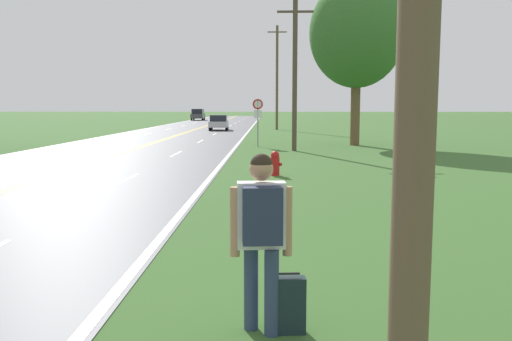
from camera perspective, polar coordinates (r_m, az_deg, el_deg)
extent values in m
cube|color=silver|center=(17.11, -13.54, -0.97)|extent=(0.12, 3.00, 0.00)
cube|color=silver|center=(25.85, -8.41, 1.74)|extent=(0.12, 3.00, 0.00)
cube|color=silver|center=(34.73, -5.88, 3.07)|extent=(0.12, 3.00, 0.00)
cube|color=silver|center=(43.65, -4.38, 3.85)|extent=(0.12, 3.00, 0.00)
cube|color=silver|center=(52.61, -3.39, 4.37)|extent=(0.12, 3.00, 0.00)
cube|color=silver|center=(61.57, -2.69, 4.73)|extent=(0.12, 3.00, 0.00)
cube|color=silver|center=(70.55, -2.16, 5.00)|extent=(0.12, 3.00, 0.00)
cube|color=silver|center=(79.53, -1.76, 5.21)|extent=(0.12, 3.00, 0.00)
cube|color=silver|center=(88.51, -1.43, 5.38)|extent=(0.12, 3.00, 0.00)
cube|color=silver|center=(97.50, -1.17, 5.52)|extent=(0.12, 3.00, 0.00)
cube|color=silver|center=(106.49, -0.95, 5.63)|extent=(0.12, 3.00, 0.00)
cube|color=silver|center=(27.29, -19.59, 1.68)|extent=(0.12, 3.00, 0.00)
cube|color=silver|center=(35.81, -14.44, 3.00)|extent=(0.12, 3.00, 0.00)
cube|color=silver|center=(44.52, -11.29, 3.80)|extent=(0.12, 3.00, 0.00)
cube|color=silver|center=(53.33, -9.16, 4.33)|extent=(0.12, 3.00, 0.00)
cube|color=silver|center=(62.19, -7.64, 4.70)|extent=(0.12, 3.00, 0.00)
cube|color=silver|center=(71.08, -6.50, 4.98)|extent=(0.12, 3.00, 0.00)
cube|color=silver|center=(80.00, -5.61, 5.19)|extent=(0.12, 3.00, 0.00)
cube|color=silver|center=(88.94, -4.90, 5.37)|extent=(0.12, 3.00, 0.00)
cube|color=silver|center=(97.89, -4.32, 5.51)|extent=(0.12, 3.00, 0.00)
cube|color=silver|center=(106.84, -3.84, 5.62)|extent=(0.12, 3.00, 0.00)
cylinder|color=navy|center=(5.65, -0.53, -12.21)|extent=(0.15, 0.15, 0.88)
cylinder|color=navy|center=(5.51, 1.65, -12.72)|extent=(0.15, 0.15, 0.88)
cube|color=white|center=(5.38, 0.55, -4.70)|extent=(0.49, 0.23, 0.66)
sphere|color=tan|center=(5.30, 0.56, 0.18)|extent=(0.24, 0.24, 0.24)
sphere|color=#2D2319|center=(5.30, 0.56, 0.63)|extent=(0.22, 0.22, 0.22)
cylinder|color=tan|center=(5.38, -2.24, -5.41)|extent=(0.10, 0.10, 0.70)
cylinder|color=tan|center=(5.41, 3.33, -5.35)|extent=(0.10, 0.10, 0.70)
cube|color=#232D47|center=(5.18, 0.68, -4.77)|extent=(0.39, 0.21, 0.55)
cube|color=#19282D|center=(5.61, 3.17, -13.99)|extent=(0.40, 0.18, 0.58)
cylinder|color=black|center=(5.50, 3.20, -10.79)|extent=(0.27, 0.04, 0.02)
cylinder|color=red|center=(17.77, 2.01, 0.45)|extent=(0.30, 0.30, 0.61)
sphere|color=red|center=(17.74, 2.02, 1.61)|extent=(0.28, 0.28, 0.28)
cylinder|color=red|center=(17.77, 2.62, 0.66)|extent=(0.08, 0.10, 0.10)
cylinder|color=red|center=(17.76, 1.41, 0.66)|extent=(0.08, 0.10, 0.10)
cylinder|color=gray|center=(30.41, 0.19, 5.01)|extent=(0.07, 0.07, 2.61)
cylinder|color=white|center=(30.37, 0.19, 7.00)|extent=(0.60, 0.02, 0.60)
torus|color=red|center=(30.36, 0.19, 7.00)|extent=(0.55, 0.07, 0.55)
cube|color=white|center=(30.38, 0.19, 5.96)|extent=(0.44, 0.02, 0.44)
cylinder|color=brown|center=(27.51, 4.10, 9.87)|extent=(0.24, 0.24, 7.48)
cube|color=brown|center=(27.86, 4.16, 16.34)|extent=(1.80, 0.12, 0.10)
cylinder|color=brown|center=(51.81, 2.23, 9.69)|extent=(0.24, 0.24, 9.71)
cube|color=brown|center=(52.20, 2.25, 14.37)|extent=(1.80, 0.12, 0.10)
cylinder|color=brown|center=(31.87, 10.41, 6.31)|extent=(0.54, 0.54, 4.09)
ellipsoid|color=#386B2D|center=(32.13, 10.58, 14.07)|extent=(5.40, 5.40, 6.21)
cylinder|color=black|center=(49.40, -3.13, 4.60)|extent=(0.23, 0.70, 0.69)
cylinder|color=black|center=(49.49, -4.88, 4.58)|extent=(0.23, 0.70, 0.69)
cylinder|color=black|center=(51.60, -3.03, 4.69)|extent=(0.23, 0.70, 0.69)
cylinder|color=black|center=(51.68, -4.71, 4.68)|extent=(0.23, 0.70, 0.69)
cube|color=silver|center=(50.53, -3.94, 4.90)|extent=(1.84, 3.62, 0.53)
cube|color=#1E232D|center=(50.51, -3.95, 5.53)|extent=(1.60, 2.54, 0.57)
cylinder|color=black|center=(86.89, -6.57, 5.53)|extent=(0.22, 0.71, 0.70)
cylinder|color=black|center=(86.72, -5.47, 5.54)|extent=(0.22, 0.71, 0.70)
cylinder|color=black|center=(83.96, -6.79, 5.49)|extent=(0.22, 0.71, 0.70)
cylinder|color=black|center=(83.78, -5.66, 5.50)|extent=(0.22, 0.71, 0.70)
cube|color=#47474C|center=(85.33, -6.12, 5.72)|extent=(1.99, 4.81, 0.68)
cube|color=#1E232D|center=(85.32, -6.13, 6.21)|extent=(1.72, 3.38, 0.77)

